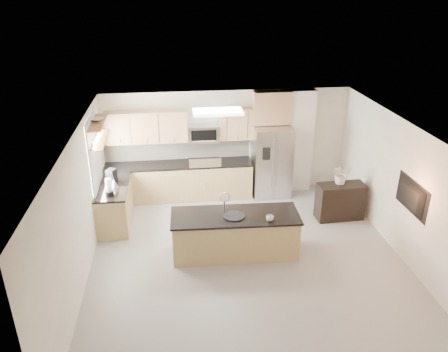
{
  "coord_description": "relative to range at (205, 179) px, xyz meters",
  "views": [
    {
      "loc": [
        -1.31,
        -6.88,
        4.99
      ],
      "look_at": [
        -0.31,
        1.3,
        1.27
      ],
      "focal_mm": 35.0,
      "sensor_mm": 36.0,
      "label": 1
    }
  ],
  "objects": [
    {
      "name": "platter",
      "position": [
        0.37,
        -2.6,
        0.4
      ],
      "size": [
        0.41,
        0.41,
        0.02
      ],
      "primitive_type": "cylinder",
      "rotation": [
        0.0,
        0.0,
        -0.0
      ],
      "color": "black",
      "rests_on": "island"
    },
    {
      "name": "shelf_upper",
      "position": [
        -2.25,
        -0.97,
        1.85
      ],
      "size": [
        0.3,
        1.2,
        0.04
      ],
      "primitive_type": "cube",
      "color": "brown",
      "rests_on": "wall_left"
    },
    {
      "name": "flower_vase",
      "position": [
        2.94,
        -1.37,
        0.71
      ],
      "size": [
        0.63,
        0.55,
        0.7
      ],
      "primitive_type": "imported",
      "rotation": [
        0.0,
        0.0,
        -0.01
      ],
      "color": "silver",
      "rests_on": "credenza"
    },
    {
      "name": "shelf_lower",
      "position": [
        -2.25,
        -0.97,
        1.48
      ],
      "size": [
        0.3,
        1.2,
        0.04
      ],
      "primitive_type": "cube",
      "color": "brown",
      "rests_on": "wall_left"
    },
    {
      "name": "wall_front",
      "position": [
        0.6,
        -6.17,
        0.83
      ],
      "size": [
        6.0,
        0.02,
        2.6
      ],
      "primitive_type": "cube",
      "color": "white",
      "rests_on": "floor"
    },
    {
      "name": "ceiling",
      "position": [
        0.6,
        -2.92,
        2.13
      ],
      "size": [
        6.0,
        6.5,
        0.02
      ],
      "primitive_type": "cube",
      "color": "silver",
      "rests_on": "wall_back"
    },
    {
      "name": "partition_column",
      "position": [
        2.42,
        0.18,
        0.83
      ],
      "size": [
        0.6,
        0.3,
        2.6
      ],
      "primitive_type": "cube",
      "color": "white",
      "rests_on": "floor"
    },
    {
      "name": "wall_left",
      "position": [
        -2.4,
        -2.92,
        0.83
      ],
      "size": [
        0.02,
        6.5,
        2.6
      ],
      "primitive_type": "cube",
      "color": "white",
      "rests_on": "floor"
    },
    {
      "name": "credenza",
      "position": [
        2.95,
        -1.45,
        -0.05
      ],
      "size": [
        1.06,
        0.48,
        0.84
      ],
      "primitive_type": "cube",
      "rotation": [
        0.0,
        0.0,
        0.04
      ],
      "color": "black",
      "rests_on": "floor"
    },
    {
      "name": "floor",
      "position": [
        0.6,
        -2.92,
        -0.47
      ],
      "size": [
        6.5,
        6.5,
        0.0
      ],
      "primitive_type": "plane",
      "color": "gray",
      "rests_on": "ground"
    },
    {
      "name": "wall_back",
      "position": [
        0.6,
        0.33,
        0.83
      ],
      "size": [
        6.0,
        0.02,
        2.6
      ],
      "primitive_type": "cube",
      "color": "white",
      "rests_on": "floor"
    },
    {
      "name": "range",
      "position": [
        0.0,
        0.0,
        0.0
      ],
      "size": [
        0.76,
        0.64,
        1.14
      ],
      "color": "black",
      "rests_on": "floor"
    },
    {
      "name": "cup",
      "position": [
        1.01,
        -2.84,
        0.44
      ],
      "size": [
        0.17,
        0.17,
        0.11
      ],
      "primitive_type": "imported",
      "rotation": [
        0.0,
        0.0,
        0.26
      ],
      "color": "silver",
      "rests_on": "island"
    },
    {
      "name": "blender",
      "position": [
        -2.07,
        -1.55,
        0.62
      ],
      "size": [
        0.17,
        0.17,
        0.39
      ],
      "color": "black",
      "rests_on": "left_counter"
    },
    {
      "name": "upper_cabinets",
      "position": [
        -0.7,
        0.16,
        1.35
      ],
      "size": [
        3.5,
        0.33,
        0.75
      ],
      "color": "tan",
      "rests_on": "wall_back"
    },
    {
      "name": "back_counter",
      "position": [
        -0.63,
        0.01,
        -0.0
      ],
      "size": [
        3.55,
        0.66,
        1.44
      ],
      "color": "tan",
      "rests_on": "floor"
    },
    {
      "name": "island",
      "position": [
        0.39,
        -2.54,
        -0.04
      ],
      "size": [
        2.51,
        1.0,
        1.28
      ],
      "rotation": [
        0.0,
        0.0,
        -0.04
      ],
      "color": "tan",
      "rests_on": "floor"
    },
    {
      "name": "microwave",
      "position": [
        0.0,
        0.12,
        1.16
      ],
      "size": [
        0.76,
        0.4,
        0.4
      ],
      "color": "#B4B4B6",
      "rests_on": "upper_cabinets"
    },
    {
      "name": "refrigerator",
      "position": [
        1.66,
        -0.05,
        0.42
      ],
      "size": [
        0.92,
        0.78,
        1.78
      ],
      "color": "#B4B4B6",
      "rests_on": "floor"
    },
    {
      "name": "kettle",
      "position": [
        -2.02,
        -1.15,
        0.54
      ],
      "size": [
        0.18,
        0.18,
        0.22
      ],
      "color": "#B4B4B6",
      "rests_on": "left_counter"
    },
    {
      "name": "bowl",
      "position": [
        -2.25,
        -0.94,
        1.9
      ],
      "size": [
        0.42,
        0.42,
        0.08
      ],
      "primitive_type": "imported",
      "rotation": [
        0.0,
        0.0,
        -0.41
      ],
      "color": "#B4B4B6",
      "rests_on": "shelf_upper"
    },
    {
      "name": "coffee_maker",
      "position": [
        -2.09,
        -0.91,
        0.6
      ],
      "size": [
        0.24,
        0.26,
        0.32
      ],
      "color": "black",
      "rests_on": "left_counter"
    },
    {
      "name": "window",
      "position": [
        -2.38,
        -1.07,
        1.18
      ],
      "size": [
        0.04,
        1.15,
        1.65
      ],
      "color": "white",
      "rests_on": "wall_left"
    },
    {
      "name": "left_counter",
      "position": [
        -2.07,
        -1.07,
        -0.01
      ],
      "size": [
        0.66,
        1.5,
        0.92
      ],
      "color": "tan",
      "rests_on": "floor"
    },
    {
      "name": "ceiling_fixture",
      "position": [
        0.2,
        -1.32,
        2.09
      ],
      "size": [
        1.0,
        0.5,
        0.06
      ],
      "primitive_type": "cube",
      "color": "white",
      "rests_on": "ceiling"
    },
    {
      "name": "television",
      "position": [
        3.51,
        -3.12,
        0.88
      ],
      "size": [
        0.14,
        1.08,
        0.62
      ],
      "primitive_type": "imported",
      "rotation": [
        0.0,
        0.0,
        1.57
      ],
      "color": "black",
      "rests_on": "wall_right"
    },
    {
      "name": "wall_right",
      "position": [
        3.6,
        -2.92,
        0.83
      ],
      "size": [
        0.02,
        6.5,
        2.6
      ],
      "primitive_type": "cube",
      "color": "white",
      "rests_on": "floor"
    }
  ]
}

